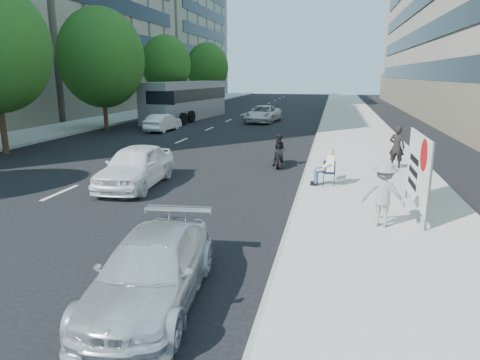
% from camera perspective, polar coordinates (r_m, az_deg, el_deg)
% --- Properties ---
extents(ground, '(160.00, 160.00, 0.00)m').
position_cam_1_polar(ground, '(11.34, -0.95, -6.25)').
color(ground, black).
rests_on(ground, ground).
extents(near_sidewalk, '(5.00, 120.00, 0.15)m').
position_cam_1_polar(near_sidewalk, '(30.64, 15.19, 6.23)').
color(near_sidewalk, '#ADABA2').
rests_on(near_sidewalk, ground).
extents(far_sidewalk, '(4.50, 120.00, 0.15)m').
position_cam_1_polar(far_sidewalk, '(36.13, -20.05, 6.97)').
color(far_sidewalk, '#ADABA2').
rests_on(far_sidewalk, ground).
extents(far_bldg_north, '(22.00, 28.00, 28.00)m').
position_cam_1_polar(far_bldg_north, '(79.94, -12.60, 20.83)').
color(far_bldg_north, tan).
rests_on(far_bldg_north, ground).
extents(tree_far_c, '(6.00, 6.00, 8.47)m').
position_cam_1_polar(tree_far_c, '(32.66, -18.00, 15.20)').
color(tree_far_c, '#382616').
rests_on(tree_far_c, ground).
extents(tree_far_d, '(4.80, 4.80, 7.65)m').
position_cam_1_polar(tree_far_d, '(43.48, -9.85, 14.99)').
color(tree_far_d, '#382616').
rests_on(tree_far_d, ground).
extents(tree_far_e, '(5.40, 5.40, 7.89)m').
position_cam_1_polar(tree_far_e, '(56.72, -4.39, 14.74)').
color(tree_far_e, '#382616').
rests_on(tree_far_e, ground).
extents(seated_protester, '(0.83, 1.12, 1.31)m').
position_cam_1_polar(seated_protester, '(15.04, 11.44, 1.98)').
color(seated_protester, navy).
rests_on(seated_protester, near_sidewalk).
extents(jogger, '(1.18, 0.81, 1.67)m').
position_cam_1_polar(jogger, '(11.33, 18.60, -1.79)').
color(jogger, gray).
rests_on(jogger, near_sidewalk).
extents(pedestrian_woman, '(0.75, 0.64, 1.73)m').
position_cam_1_polar(pedestrian_woman, '(18.72, 20.18, 4.16)').
color(pedestrian_woman, black).
rests_on(pedestrian_woman, near_sidewalk).
extents(protest_banner, '(0.08, 3.06, 2.20)m').
position_cam_1_polar(protest_banner, '(12.67, 22.64, 1.42)').
color(protest_banner, '#4C4C4C').
rests_on(protest_banner, near_sidewalk).
extents(parked_sedan, '(2.09, 4.27, 1.20)m').
position_cam_1_polar(parked_sedan, '(7.73, -11.68, -11.73)').
color(parked_sedan, silver).
rests_on(parked_sedan, ground).
extents(white_sedan_near, '(2.00, 4.43, 1.48)m').
position_cam_1_polar(white_sedan_near, '(15.66, -13.75, 1.83)').
color(white_sedan_near, white).
rests_on(white_sedan_near, ground).
extents(white_sedan_mid, '(1.52, 3.74, 1.20)m').
position_cam_1_polar(white_sedan_mid, '(30.96, -10.24, 7.55)').
color(white_sedan_mid, white).
rests_on(white_sedan_mid, ground).
extents(white_sedan_far, '(2.79, 5.16, 1.38)m').
position_cam_1_polar(white_sedan_far, '(36.28, 3.08, 8.79)').
color(white_sedan_far, silver).
rests_on(white_sedan_far, ground).
extents(motorcycle, '(0.75, 2.05, 1.42)m').
position_cam_1_polar(motorcycle, '(18.69, 5.32, 3.76)').
color(motorcycle, black).
rests_on(motorcycle, ground).
extents(bus, '(4.03, 12.31, 3.30)m').
position_cam_1_polar(bus, '(38.80, -7.11, 10.44)').
color(bus, gray).
rests_on(bus, ground).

